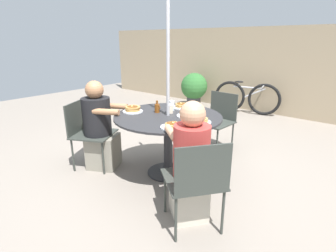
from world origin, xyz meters
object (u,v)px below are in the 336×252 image
(pancake_plate_d, at_px, (187,114))
(coffee_cup, at_px, (170,109))
(drinking_glass_a, at_px, (171,106))
(diner_south, at_px, (100,129))
(pancake_plate_e, at_px, (200,121))
(patio_chair_south, at_px, (87,130))
(patio_chair_north, at_px, (196,179))
(pancake_plate_b, at_px, (173,126))
(bicycle, at_px, (247,97))
(pancake_plate_c, at_px, (181,106))
(patio_table, at_px, (168,126))
(syrup_bottle, at_px, (157,108))
(patio_chair_east, at_px, (218,118))
(pancake_plate_a, at_px, (133,109))
(potted_shrub, at_px, (194,88))
(diner_north, at_px, (190,166))

(pancake_plate_d, relative_size, coffee_cup, 2.25)
(drinking_glass_a, bearing_deg, diner_south, -138.56)
(pancake_plate_e, bearing_deg, patio_chair_south, -160.42)
(patio_chair_north, bearing_deg, pancake_plate_b, 95.37)
(bicycle, bearing_deg, drinking_glass_a, -95.27)
(drinking_glass_a, bearing_deg, pancake_plate_c, 89.57)
(patio_chair_north, height_order, pancake_plate_b, patio_chair_north)
(patio_table, bearing_deg, diner_south, -152.09)
(syrup_bottle, bearing_deg, patio_chair_east, 75.70)
(pancake_plate_a, bearing_deg, syrup_bottle, 34.61)
(patio_chair_east, xyz_separation_m, patio_chair_south, (-1.01, -1.54, 0.00))
(patio_chair_east, relative_size, pancake_plate_c, 3.45)
(pancake_plate_b, relative_size, pancake_plate_e, 1.00)
(patio_chair_east, relative_size, coffee_cup, 7.78)
(drinking_glass_a, bearing_deg, patio_chair_east, 78.33)
(coffee_cup, bearing_deg, bicycle, 97.12)
(diner_south, xyz_separation_m, drinking_glass_a, (0.67, 0.59, 0.29))
(patio_chair_south, xyz_separation_m, pancake_plate_c, (0.83, 0.88, 0.27))
(pancake_plate_a, distance_m, pancake_plate_c, 0.64)
(patio_table, bearing_deg, patio_chair_north, -37.49)
(potted_shrub, bearing_deg, pancake_plate_e, -55.03)
(patio_chair_south, bearing_deg, bicycle, 144.77)
(patio_chair_north, height_order, coffee_cup, coffee_cup)
(diner_north, height_order, pancake_plate_d, diner_north)
(bicycle, bearing_deg, patio_chair_east, -88.45)
(syrup_bottle, xyz_separation_m, drinking_glass_a, (0.08, 0.17, 0.01))
(diner_south, height_order, pancake_plate_c, diner_south)
(potted_shrub, bearing_deg, pancake_plate_d, -57.13)
(pancake_plate_c, xyz_separation_m, potted_shrub, (-1.62, 2.68, -0.30))
(pancake_plate_e, distance_m, potted_shrub, 3.77)
(patio_chair_east, xyz_separation_m, pancake_plate_c, (-0.18, -0.66, 0.27))
(pancake_plate_c, distance_m, syrup_bottle, 0.38)
(diner_south, distance_m, pancake_plate_b, 1.13)
(patio_chair_east, bearing_deg, pancake_plate_d, 101.65)
(patio_chair_south, height_order, pancake_plate_e, patio_chair_south)
(pancake_plate_d, bearing_deg, drinking_glass_a, 165.42)
(patio_chair_north, bearing_deg, coffee_cup, 87.79)
(pancake_plate_e, distance_m, syrup_bottle, 0.62)
(pancake_plate_a, xyz_separation_m, pancake_plate_c, (0.33, 0.54, -0.01))
(drinking_glass_a, bearing_deg, patio_chair_south, -140.76)
(patio_chair_north, distance_m, bicycle, 4.12)
(potted_shrub, bearing_deg, bicycle, 9.16)
(patio_chair_east, bearing_deg, diner_south, 64.01)
(diner_north, height_order, coffee_cup, diner_north)
(diner_north, relative_size, bicycle, 0.78)
(pancake_plate_e, relative_size, potted_shrub, 0.30)
(diner_south, xyz_separation_m, pancake_plate_d, (0.97, 0.52, 0.25))
(bicycle, bearing_deg, pancake_plate_d, -90.16)
(patio_chair_north, height_order, bicycle, patio_chair_north)
(patio_table, distance_m, pancake_plate_e, 0.46)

